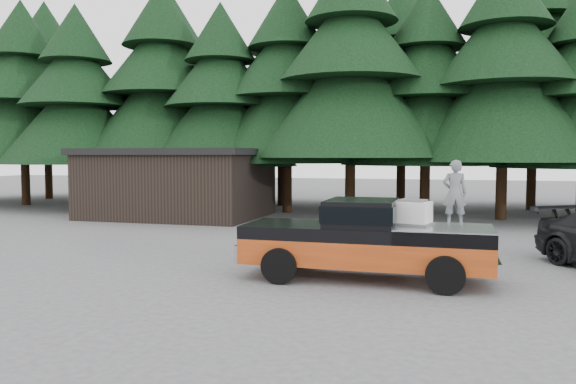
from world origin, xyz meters
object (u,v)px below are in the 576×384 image
(pickup_truck, at_px, (365,252))
(man_on_bed, at_px, (455,193))
(utility_building, at_px, (178,183))
(air_compressor, at_px, (413,214))

(pickup_truck, bearing_deg, man_on_bed, 9.36)
(man_on_bed, bearing_deg, utility_building, -46.99)
(pickup_truck, height_order, man_on_bed, man_on_bed)
(pickup_truck, bearing_deg, air_compressor, 9.06)
(pickup_truck, xyz_separation_m, man_on_bed, (2.02, 0.33, 1.43))
(pickup_truck, distance_m, man_on_bed, 2.50)
(man_on_bed, bearing_deg, air_compressor, 3.65)
(air_compressor, relative_size, utility_building, 0.09)
(pickup_truck, relative_size, utility_building, 0.71)
(man_on_bed, bearing_deg, pickup_truck, 3.30)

